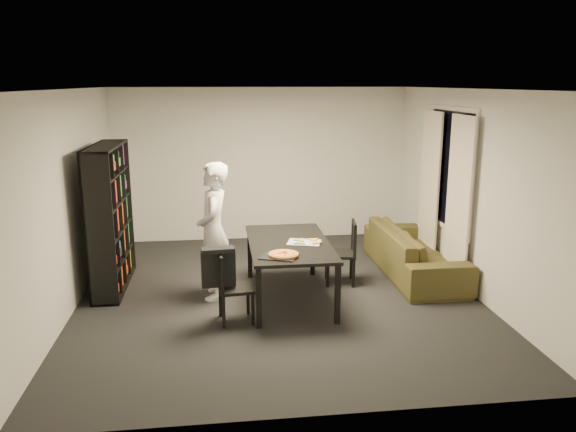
{
  "coord_description": "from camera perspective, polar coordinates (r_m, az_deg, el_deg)",
  "views": [
    {
      "loc": [
        -0.73,
        -6.8,
        2.68
      ],
      "look_at": [
        0.12,
        -0.04,
        1.05
      ],
      "focal_mm": 35.0,
      "sensor_mm": 36.0,
      "label": 1
    }
  ],
  "objects": [
    {
      "name": "draped_jacket",
      "position": [
        6.34,
        -7.09,
        -5.02
      ],
      "size": [
        0.39,
        0.2,
        0.46
      ],
      "rotation": [
        0.0,
        0.0,
        1.68
      ],
      "color": "black",
      "rests_on": "chair_left"
    },
    {
      "name": "room",
      "position": [
        6.98,
        -1.04,
        2.04
      ],
      "size": [
        5.01,
        5.51,
        2.61
      ],
      "color": "black",
      "rests_on": "ground"
    },
    {
      "name": "curtain_right",
      "position": [
        8.65,
        14.16,
        2.85
      ],
      "size": [
        0.03,
        0.7,
        2.25
      ],
      "primitive_type": "cube",
      "color": "silver",
      "rests_on": "room"
    },
    {
      "name": "curtain_left",
      "position": [
        7.71,
        16.93,
        1.42
      ],
      "size": [
        0.03,
        0.7,
        2.25
      ],
      "primitive_type": "cube",
      "color": "silver",
      "rests_on": "room"
    },
    {
      "name": "baking_tray",
      "position": [
        6.4,
        -0.91,
        -4.12
      ],
      "size": [
        0.49,
        0.45,
        0.01
      ],
      "primitive_type": "cube",
      "rotation": [
        0.0,
        0.0,
        -0.39
      ],
      "color": "black",
      "rests_on": "dining_table"
    },
    {
      "name": "chair_left",
      "position": [
        6.43,
        -6.04,
        -6.74
      ],
      "size": [
        0.42,
        0.42,
        0.83
      ],
      "rotation": [
        0.0,
        0.0,
        1.68
      ],
      "color": "black",
      "rests_on": "room"
    },
    {
      "name": "pepperoni_pizza",
      "position": [
        6.41,
        -0.46,
        -3.91
      ],
      "size": [
        0.35,
        0.35,
        0.03
      ],
      "rotation": [
        0.0,
        0.0,
        0.41
      ],
      "color": "#AD6232",
      "rests_on": "dining_table"
    },
    {
      "name": "bookshelf",
      "position": [
        7.73,
        -17.62,
        -0.12
      ],
      "size": [
        0.35,
        1.5,
        1.9
      ],
      "primitive_type": "cube",
      "color": "black",
      "rests_on": "room"
    },
    {
      "name": "window_frame",
      "position": [
        8.15,
        16.14,
        4.6
      ],
      "size": [
        0.03,
        1.52,
        1.72
      ],
      "primitive_type": "cube",
      "color": "white",
      "rests_on": "room"
    },
    {
      "name": "person",
      "position": [
        7.07,
        -7.58,
        -1.55
      ],
      "size": [
        0.44,
        0.65,
        1.73
      ],
      "primitive_type": "imported",
      "rotation": [
        0.0,
        0.0,
        -1.62
      ],
      "color": "silver",
      "rests_on": "room"
    },
    {
      "name": "kitchen_towel",
      "position": [
        6.96,
        1.64,
        -2.69
      ],
      "size": [
        0.47,
        0.4,
        0.01
      ],
      "primitive_type": "cube",
      "rotation": [
        0.0,
        0.0,
        -0.29
      ],
      "color": "silver",
      "rests_on": "dining_table"
    },
    {
      "name": "pizza_slices",
      "position": [
        6.97,
        1.93,
        -2.58
      ],
      "size": [
        0.38,
        0.32,
        0.01
      ],
      "primitive_type": null,
      "rotation": [
        0.0,
        0.0,
        0.02
      ],
      "color": "#B88039",
      "rests_on": "dining_table"
    },
    {
      "name": "chair_right",
      "position": [
        7.63,
        5.94,
        -3.27
      ],
      "size": [
        0.46,
        0.46,
        0.86
      ],
      "rotation": [
        0.0,
        0.0,
        -1.72
      ],
      "color": "black",
      "rests_on": "room"
    },
    {
      "name": "dining_table",
      "position": [
        7.01,
        0.1,
        -3.16
      ],
      "size": [
        0.99,
        1.78,
        0.74
      ],
      "color": "black",
      "rests_on": "room"
    },
    {
      "name": "window_pane",
      "position": [
        8.15,
        16.17,
        4.6
      ],
      "size": [
        0.02,
        1.4,
        1.6
      ],
      "primitive_type": "cube",
      "color": "black",
      "rests_on": "room"
    },
    {
      "name": "sofa",
      "position": [
        8.2,
        12.7,
        -3.54
      ],
      "size": [
        0.88,
        2.25,
        0.66
      ],
      "primitive_type": "imported",
      "rotation": [
        0.0,
        0.0,
        1.57
      ],
      "color": "#3D3B18",
      "rests_on": "room"
    }
  ]
}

